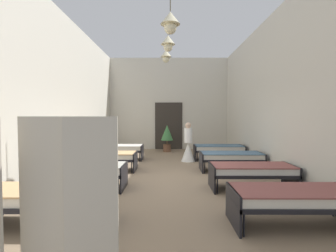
{
  "coord_description": "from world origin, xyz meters",
  "views": [
    {
      "loc": [
        0.03,
        -6.58,
        1.7
      ],
      "look_at": [
        0.0,
        -0.4,
        1.45
      ],
      "focal_mm": 26.07,
      "sensor_mm": 36.0,
      "label": 1
    }
  ],
  "objects_px": {
    "bed_left_row_3": "(118,149)",
    "potted_plant": "(167,135)",
    "nurse_near_aisle": "(188,147)",
    "privacy_screen": "(41,222)",
    "bed_right_row_0": "(293,198)",
    "bed_left_row_1": "(84,170)",
    "bed_right_row_2": "(231,157)",
    "bed_right_row_1": "(252,170)",
    "bed_left_row_2": "(106,157)",
    "bed_right_row_3": "(219,149)",
    "bed_left_row_0": "(42,197)"
  },
  "relations": [
    {
      "from": "bed_left_row_2",
      "to": "bed_right_row_2",
      "type": "relative_size",
      "value": 1.0
    },
    {
      "from": "bed_right_row_2",
      "to": "bed_left_row_3",
      "type": "height_order",
      "value": "same"
    },
    {
      "from": "bed_right_row_0",
      "to": "bed_right_row_1",
      "type": "xyz_separation_m",
      "value": [
        0.0,
        1.9,
        0.0
      ]
    },
    {
      "from": "bed_right_row_1",
      "to": "nurse_near_aisle",
      "type": "relative_size",
      "value": 1.28
    },
    {
      "from": "bed_left_row_3",
      "to": "potted_plant",
      "type": "xyz_separation_m",
      "value": [
        1.88,
        2.19,
        0.36
      ]
    },
    {
      "from": "potted_plant",
      "to": "privacy_screen",
      "type": "bearing_deg",
      "value": -95.47
    },
    {
      "from": "bed_right_row_2",
      "to": "privacy_screen",
      "type": "bearing_deg",
      "value": -117.83
    },
    {
      "from": "bed_right_row_0",
      "to": "bed_left_row_3",
      "type": "relative_size",
      "value": 1.0
    },
    {
      "from": "bed_right_row_3",
      "to": "potted_plant",
      "type": "xyz_separation_m",
      "value": [
        -2.03,
        2.19,
        0.36
      ]
    },
    {
      "from": "bed_left_row_3",
      "to": "privacy_screen",
      "type": "xyz_separation_m",
      "value": [
        0.95,
        -7.51,
        0.41
      ]
    },
    {
      "from": "bed_left_row_3",
      "to": "potted_plant",
      "type": "relative_size",
      "value": 1.48
    },
    {
      "from": "bed_left_row_3",
      "to": "potted_plant",
      "type": "distance_m",
      "value": 2.91
    },
    {
      "from": "nurse_near_aisle",
      "to": "privacy_screen",
      "type": "height_order",
      "value": "privacy_screen"
    },
    {
      "from": "bed_left_row_3",
      "to": "bed_right_row_3",
      "type": "height_order",
      "value": "same"
    },
    {
      "from": "bed_left_row_1",
      "to": "bed_left_row_3",
      "type": "height_order",
      "value": "same"
    },
    {
      "from": "bed_left_row_2",
      "to": "bed_right_row_3",
      "type": "height_order",
      "value": "same"
    },
    {
      "from": "bed_left_row_1",
      "to": "bed_right_row_2",
      "type": "relative_size",
      "value": 1.0
    },
    {
      "from": "bed_left_row_2",
      "to": "nurse_near_aisle",
      "type": "xyz_separation_m",
      "value": [
        2.7,
        1.61,
        0.09
      ]
    },
    {
      "from": "bed_left_row_0",
      "to": "bed_left_row_1",
      "type": "distance_m",
      "value": 1.9
    },
    {
      "from": "nurse_near_aisle",
      "to": "privacy_screen",
      "type": "distance_m",
      "value": 7.43
    },
    {
      "from": "nurse_near_aisle",
      "to": "bed_right_row_2",
      "type": "bearing_deg",
      "value": -101.23
    },
    {
      "from": "nurse_near_aisle",
      "to": "bed_right_row_0",
      "type": "bearing_deg",
      "value": -125.59
    },
    {
      "from": "bed_left_row_0",
      "to": "bed_left_row_1",
      "type": "relative_size",
      "value": 1.0
    },
    {
      "from": "bed_right_row_1",
      "to": "bed_left_row_2",
      "type": "height_order",
      "value": "same"
    },
    {
      "from": "bed_left_row_2",
      "to": "potted_plant",
      "type": "bearing_deg",
      "value": 65.36
    },
    {
      "from": "bed_right_row_2",
      "to": "privacy_screen",
      "type": "height_order",
      "value": "privacy_screen"
    },
    {
      "from": "bed_left_row_1",
      "to": "bed_right_row_1",
      "type": "xyz_separation_m",
      "value": [
        3.91,
        0.0,
        0.0
      ]
    },
    {
      "from": "bed_left_row_3",
      "to": "privacy_screen",
      "type": "height_order",
      "value": "privacy_screen"
    },
    {
      "from": "bed_left_row_1",
      "to": "potted_plant",
      "type": "xyz_separation_m",
      "value": [
        1.88,
        5.99,
        0.36
      ]
    },
    {
      "from": "bed_left_row_1",
      "to": "bed_right_row_2",
      "type": "height_order",
      "value": "same"
    },
    {
      "from": "bed_right_row_0",
      "to": "nurse_near_aisle",
      "type": "xyz_separation_m",
      "value": [
        -1.21,
        5.41,
        0.09
      ]
    },
    {
      "from": "bed_right_row_2",
      "to": "nurse_near_aisle",
      "type": "bearing_deg",
      "value": 127.0
    },
    {
      "from": "bed_left_row_1",
      "to": "bed_right_row_3",
      "type": "distance_m",
      "value": 5.45
    },
    {
      "from": "privacy_screen",
      "to": "bed_left_row_0",
      "type": "bearing_deg",
      "value": 129.01
    },
    {
      "from": "bed_left_row_0",
      "to": "bed_right_row_2",
      "type": "bearing_deg",
      "value": 44.18
    },
    {
      "from": "bed_left_row_1",
      "to": "potted_plant",
      "type": "relative_size",
      "value": 1.48
    },
    {
      "from": "potted_plant",
      "to": "privacy_screen",
      "type": "relative_size",
      "value": 0.75
    },
    {
      "from": "bed_left_row_2",
      "to": "bed_right_row_2",
      "type": "xyz_separation_m",
      "value": [
        3.91,
        0.0,
        0.0
      ]
    },
    {
      "from": "bed_left_row_0",
      "to": "nurse_near_aisle",
      "type": "xyz_separation_m",
      "value": [
        2.7,
        5.41,
        0.09
      ]
    },
    {
      "from": "bed_left_row_3",
      "to": "bed_left_row_1",
      "type": "bearing_deg",
      "value": -90.0
    },
    {
      "from": "bed_right_row_1",
      "to": "privacy_screen",
      "type": "distance_m",
      "value": 4.76
    },
    {
      "from": "bed_right_row_3",
      "to": "privacy_screen",
      "type": "height_order",
      "value": "privacy_screen"
    },
    {
      "from": "bed_right_row_3",
      "to": "bed_left_row_0",
      "type": "bearing_deg",
      "value": -124.45
    },
    {
      "from": "bed_right_row_0",
      "to": "nurse_near_aisle",
      "type": "relative_size",
      "value": 1.28
    },
    {
      "from": "bed_right_row_1",
      "to": "potted_plant",
      "type": "distance_m",
      "value": 6.34
    },
    {
      "from": "bed_right_row_0",
      "to": "bed_left_row_2",
      "type": "height_order",
      "value": "same"
    },
    {
      "from": "bed_left_row_0",
      "to": "potted_plant",
      "type": "distance_m",
      "value": 8.12
    },
    {
      "from": "bed_right_row_1",
      "to": "potted_plant",
      "type": "relative_size",
      "value": 1.48
    },
    {
      "from": "bed_left_row_0",
      "to": "bed_right_row_2",
      "type": "distance_m",
      "value": 5.45
    },
    {
      "from": "bed_left_row_0",
      "to": "potted_plant",
      "type": "bearing_deg",
      "value": 76.62
    }
  ]
}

